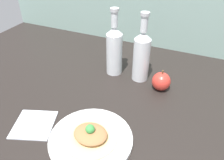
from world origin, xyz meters
The scene contains 7 objects.
ground_plane centered at (0.00, 0.00, -2.00)cm, with size 180.00×110.00×4.00cm, color black.
plate centered at (-1.82, -16.80, 0.89)cm, with size 25.11×25.11×1.67cm.
plated_food centered at (-1.82, -16.80, 2.73)cm, with size 16.36×16.36×5.12cm.
cider_bottle_left centered at (-10.35, 20.78, 11.25)cm, with size 6.70×6.70×28.17cm.
cider_bottle_right centered at (1.39, 20.78, 11.25)cm, with size 6.70×6.70×28.17cm.
apple centered at (11.17, 16.88, 3.63)cm, with size 7.24×7.24×8.63cm.
napkin centered at (-21.80, -18.60, 0.40)cm, with size 16.13×16.21×0.80cm.
Camera 1 is at (21.25, -53.66, 53.06)cm, focal length 35.00 mm.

